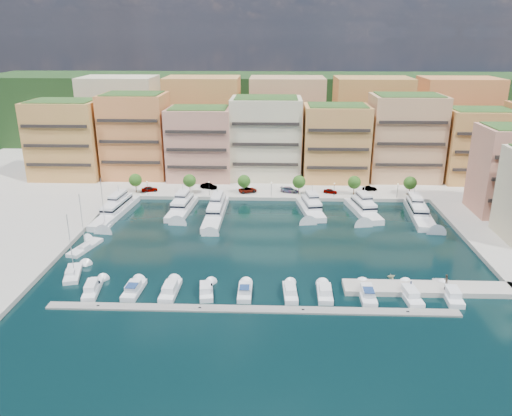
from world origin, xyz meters
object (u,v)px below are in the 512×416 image
at_px(cruiser_3, 206,291).
at_px(car_3, 289,190).
at_px(lamppost_0, 147,186).
at_px(yacht_4, 310,208).
at_px(lamppost_3, 334,188).
at_px(cruiser_4, 245,292).
at_px(lamppost_1, 209,186).
at_px(car_5, 370,189).
at_px(tender_2, 443,281).
at_px(car_1, 209,186).
at_px(tree_3, 299,182).
at_px(sailboat_2, 105,227).
at_px(sailboat_1, 85,248).
at_px(cruiser_1, 134,290).
at_px(sailboat_0, 73,274).
at_px(yacht_1, 182,207).
at_px(tender_3, 446,282).
at_px(tree_0, 135,180).
at_px(cruiser_9, 452,296).
at_px(car_4, 330,191).
at_px(person_0, 411,285).
at_px(cruiser_6, 325,293).
at_px(tree_1, 190,181).
at_px(cruiser_2, 170,291).
at_px(cruiser_5, 290,293).
at_px(tree_5, 410,183).
at_px(cruiser_7, 367,294).
at_px(cruiser_0, 93,289).
at_px(yacht_0, 116,209).
at_px(tree_2, 244,181).
at_px(yacht_2, 216,211).
at_px(yacht_5, 363,209).
at_px(car_2, 248,190).
at_px(lamppost_4, 398,188).
at_px(person_1, 446,279).

bearing_deg(cruiser_3, car_3, 74.18).
bearing_deg(lamppost_0, yacht_4, -12.16).
xyz_separation_m(lamppost_3, cruiser_4, (-22.42, -55.79, -3.26)).
distance_m(lamppost_1, car_5, 47.82).
bearing_deg(tender_2, car_1, 57.01).
distance_m(tree_3, sailboat_2, 55.78).
bearing_deg(sailboat_1, cruiser_1, -49.72).
relative_size(sailboat_0, car_5, 3.11).
bearing_deg(sailboat_1, yacht_1, 56.45).
bearing_deg(tender_3, tree_0, 33.78).
xyz_separation_m(yacht_4, cruiser_9, (22.62, -45.74, -0.54)).
bearing_deg(car_5, car_4, 91.06).
xyz_separation_m(cruiser_9, person_0, (-7.14, 1.33, 1.29)).
bearing_deg(cruiser_6, tree_3, 92.21).
bearing_deg(yacht_4, tree_1, 160.37).
bearing_deg(lamppost_0, cruiser_9, -38.86).
height_order(cruiser_2, cruiser_5, same).
height_order(tender_3, person_0, person_0).
relative_size(tree_5, cruiser_7, 0.68).
distance_m(tree_0, sailboat_1, 39.30).
relative_size(cruiser_0, cruiser_9, 1.07).
bearing_deg(lamppost_3, cruiser_5, -104.17).
bearing_deg(car_1, yacht_0, 154.38).
bearing_deg(lamppost_0, cruiser_0, -86.77).
relative_size(tree_2, tree_5, 1.00).
distance_m(cruiser_7, sailboat_0, 57.35).
xyz_separation_m(cruiser_4, tender_3, (38.45, 5.59, -0.13)).
distance_m(tree_0, cruiser_5, 72.93).
bearing_deg(cruiser_4, sailboat_2, 139.05).
bearing_deg(cruiser_5, yacht_4, 81.65).
bearing_deg(cruiser_6, sailboat_1, 159.70).
bearing_deg(cruiser_4, tree_2, 93.53).
height_order(yacht_2, cruiser_5, yacht_2).
bearing_deg(tree_3, cruiser_3, -108.62).
relative_size(lamppost_0, lamppost_3, 1.00).
xyz_separation_m(cruiser_5, tender_3, (30.12, 5.58, -0.11)).
height_order(tree_1, sailboat_1, sailboat_1).
bearing_deg(yacht_0, cruiser_4, -49.00).
bearing_deg(cruiser_7, car_4, 90.52).
distance_m(yacht_5, tender_3, 40.85).
distance_m(yacht_2, car_4, 36.08).
bearing_deg(car_2, cruiser_3, 152.50).
relative_size(lamppost_4, cruiser_0, 0.49).
bearing_deg(person_1, yacht_2, -71.35).
xyz_separation_m(sailboat_1, car_5, (70.62, 43.06, 1.39)).
distance_m(yacht_1, yacht_5, 48.54).
xyz_separation_m(lamppost_4, cruiser_4, (-40.42, -55.79, -3.26)).
relative_size(yacht_4, sailboat_2, 1.33).
distance_m(cruiser_4, cruiser_5, 8.33).
bearing_deg(cruiser_4, lamppost_1, 103.68).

